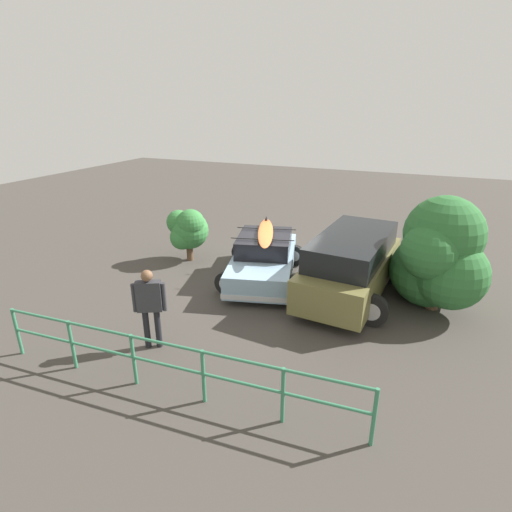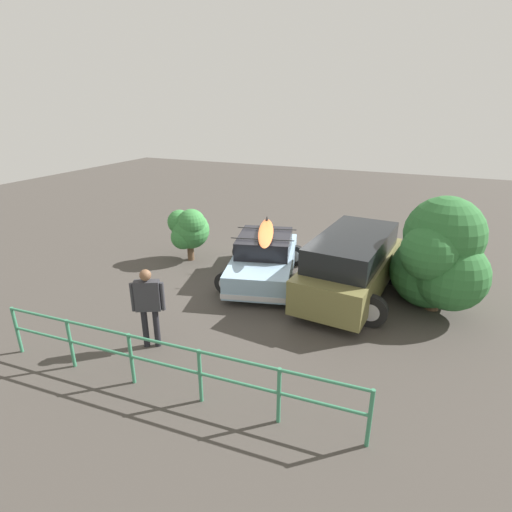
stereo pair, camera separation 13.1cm
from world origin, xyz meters
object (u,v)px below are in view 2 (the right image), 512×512
object	(u,v)px
sedan_car	(264,258)
bush_near_left	(188,229)
suv_car	(351,264)
bush_near_right	(436,260)
person_bystander	(148,301)

from	to	relation	value
sedan_car	bush_near_left	world-z (taller)	bush_near_left
suv_car	bush_near_right	world-z (taller)	bush_near_right
sedan_car	suv_car	size ratio (longest dim) A/B	0.89
sedan_car	bush_near_right	size ratio (longest dim) A/B	1.42
person_bystander	bush_near_left	bearing A→B (deg)	-66.89
sedan_car	person_bystander	distance (m)	4.53
suv_car	bush_near_right	size ratio (longest dim) A/B	1.59
sedan_car	person_bystander	xyz separation A→B (m)	(0.87, 4.42, 0.46)
person_bystander	bush_near_right	size ratio (longest dim) A/B	0.60
sedan_car	bush_near_right	xyz separation A→B (m)	(-4.75, -0.03, 0.67)
person_bystander	bush_near_left	world-z (taller)	person_bystander
suv_car	bush_near_right	xyz separation A→B (m)	(-2.10, -0.16, 0.39)
bush_near_left	bush_near_right	xyz separation A→B (m)	(-7.67, 0.35, 0.19)
bush_near_left	bush_near_right	distance (m)	7.68
sedan_car	bush_near_left	xyz separation A→B (m)	(2.92, -0.38, 0.48)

